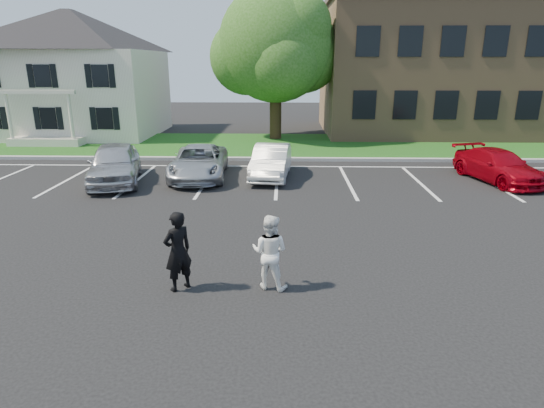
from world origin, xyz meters
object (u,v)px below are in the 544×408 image
Objects in this scene: tree at (277,47)px; car_red_compact at (498,166)px; man_white_shirt at (270,252)px; house at (75,74)px; man_black_suit at (178,251)px; car_white_sedan at (271,161)px; office_building at (494,68)px; car_silver_west at (115,163)px; car_silver_minivan at (199,162)px.

tree is 14.24m from car_red_compact.
car_red_compact is at bearing -116.60° from man_white_shirt.
car_red_compact is (8.70, 9.15, -0.18)m from man_white_shirt.
tree is at bearing 117.15° from car_red_compact.
house reaches higher than man_black_suit.
house is at bearing 143.11° from car_white_sedan.
man_black_suit reaches higher than car_red_compact.
office_building is 2.55× the size of tree.
man_white_shirt is 10.60m from car_silver_west.
man_black_suit is at bearing -62.01° from house.
man_black_suit is at bearing 21.24° from man_white_shirt.
man_white_shirt is 0.40× the size of car_white_sedan.
tree is at bearing -165.65° from office_building.
car_silver_minivan is at bearing -125.79° from man_black_suit.
car_red_compact is at bearing -48.56° from tree.
car_silver_minivan is 1.16× the size of car_white_sedan.
car_silver_west is 1.13× the size of car_white_sedan.
car_silver_minivan is at bearing -172.20° from car_white_sedan.
car_silver_minivan is 1.09× the size of car_red_compact.
office_building is at bearing 4.28° from house.
car_silver_minivan is (-3.00, -9.82, -4.71)m from tree.
car_white_sedan reaches higher than car_red_compact.
man_black_suit is 9.73m from car_silver_west.
man_black_suit reaches higher than car_silver_minivan.
car_silver_west is at bearing -144.80° from office_building.
man_black_suit is (11.14, -20.96, -2.98)m from house.
house is 0.46× the size of office_building.
man_black_suit is 1.87m from man_white_shirt.
man_black_suit is at bearing -76.98° from car_silver_west.
car_silver_minivan is 2.94m from car_white_sedan.
office_building is 22.10m from car_silver_minivan.
tree is at bearing -72.49° from man_white_shirt.
tree reaches higher than house.
house is 17.31m from car_white_sedan.
car_red_compact is (8.89, -10.07, -4.74)m from tree.
house reaches higher than car_red_compact.
car_white_sedan is (-0.07, -9.66, -4.70)m from tree.
man_black_suit is 14.07m from car_red_compact.
car_red_compact is at bearing -11.76° from car_silver_west.
car_red_compact is at bearing -111.15° from office_building.
car_silver_west is (-20.31, -14.33, -3.39)m from office_building.
tree is 10.74m from car_white_sedan.
car_red_compact is (-5.30, -13.69, -3.55)m from office_building.
office_building is 27.00m from man_white_shirt.
man_white_shirt reaches higher than car_silver_west.
car_white_sedan is at bearing -41.46° from house.
car_silver_minivan is at bearing -141.95° from office_building.
office_building is 15.10m from car_red_compact.
car_red_compact is at bearing -28.27° from house.
car_silver_west is at bearing -61.46° from house.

